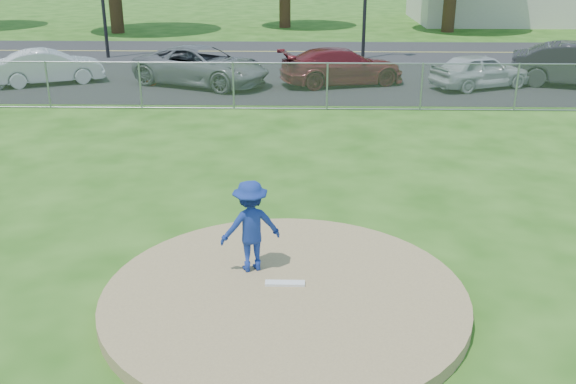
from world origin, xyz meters
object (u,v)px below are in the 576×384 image
traffic_cone (150,75)px  parked_car_white (50,67)px  parked_car_pearl (480,71)px  parked_car_gray (202,66)px  parked_car_darkred (342,66)px  pitcher (251,226)px

traffic_cone → parked_car_white: bearing=178.0°
traffic_cone → parked_car_pearl: (12.32, -0.28, 0.25)m
traffic_cone → parked_car_pearl: bearing=-1.3°
parked_car_gray → traffic_cone: bearing=114.9°
parked_car_darkred → parked_car_white: bearing=74.2°
parked_car_gray → parked_car_darkred: size_ratio=1.10×
parked_car_white → parked_car_gray: bearing=-115.8°
parked_car_gray → parked_car_darkred: (5.28, 0.22, -0.04)m
pitcher → parked_car_darkred: bearing=-117.5°
parked_car_gray → parked_car_darkred: bearing=-63.4°
parked_car_white → parked_car_gray: parked_car_gray is taller
parked_car_white → parked_car_gray: 5.83m
parked_car_white → parked_car_pearl: bearing=-116.2°
parked_car_darkred → parked_car_pearl: bearing=-112.3°
parked_car_darkred → parked_car_pearl: size_ratio=1.26×
parked_car_white → parked_car_darkred: parked_car_darkred is taller
traffic_cone → pitcher: bearing=-71.5°
parked_car_darkred → parked_car_gray: bearing=76.1°
pitcher → parked_car_white: pitcher is taller
parked_car_gray → parked_car_pearl: 10.33m
parked_car_white → parked_car_darkred: 11.12m
pitcher → parked_car_gray: (-3.04, 15.07, -0.21)m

